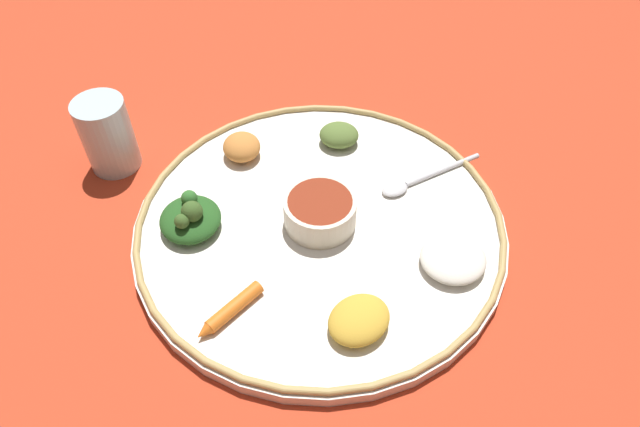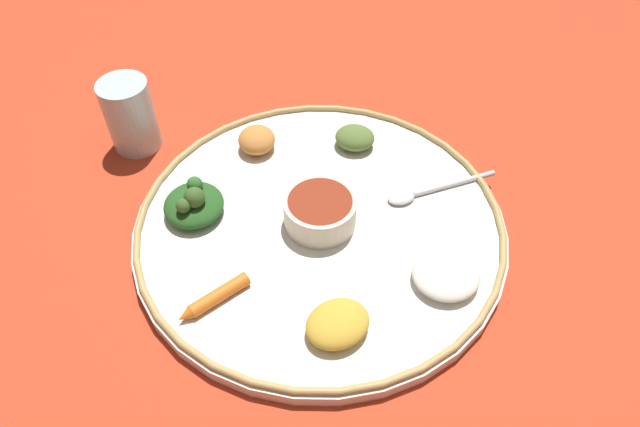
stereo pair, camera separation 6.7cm
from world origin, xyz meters
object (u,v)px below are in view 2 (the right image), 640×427
object	(u,v)px
center_bowl	(320,211)
drinking_glass	(132,119)
spoon	(424,191)
greens_pile	(194,203)
carrot_near_spoon	(215,298)

from	to	relation	value
center_bowl	drinking_glass	world-z (taller)	drinking_glass
spoon	center_bowl	bearing A→B (deg)	161.26
spoon	greens_pile	distance (m)	0.28
center_bowl	carrot_near_spoon	xyz separation A→B (m)	(-0.16, -0.02, -0.01)
center_bowl	carrot_near_spoon	distance (m)	0.16
greens_pile	drinking_glass	size ratio (longest dim) A/B	1.03
carrot_near_spoon	drinking_glass	distance (m)	0.30
greens_pile	drinking_glass	xyz separation A→B (m)	(0.01, 0.17, 0.01)
center_bowl	spoon	bearing A→B (deg)	-18.74
spoon	greens_pile	size ratio (longest dim) A/B	1.41
center_bowl	drinking_glass	xyz separation A→B (m)	(-0.10, 0.28, 0.01)
spoon	carrot_near_spoon	distance (m)	0.29
greens_pile	carrot_near_spoon	xyz separation A→B (m)	(-0.05, -0.12, -0.01)
center_bowl	greens_pile	world-z (taller)	greens_pile
center_bowl	greens_pile	size ratio (longest dim) A/B	0.83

